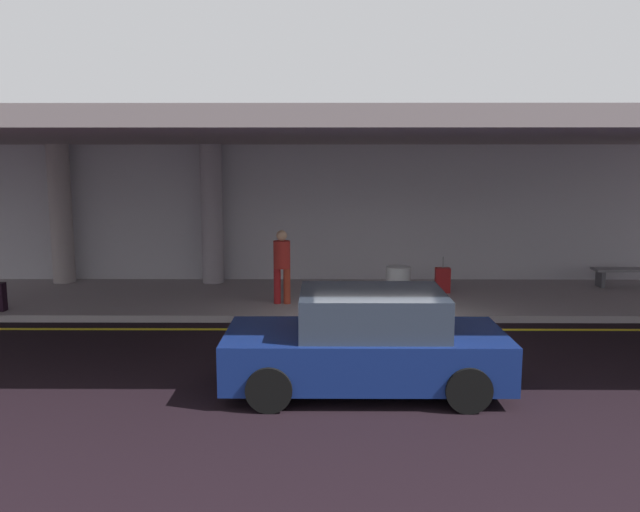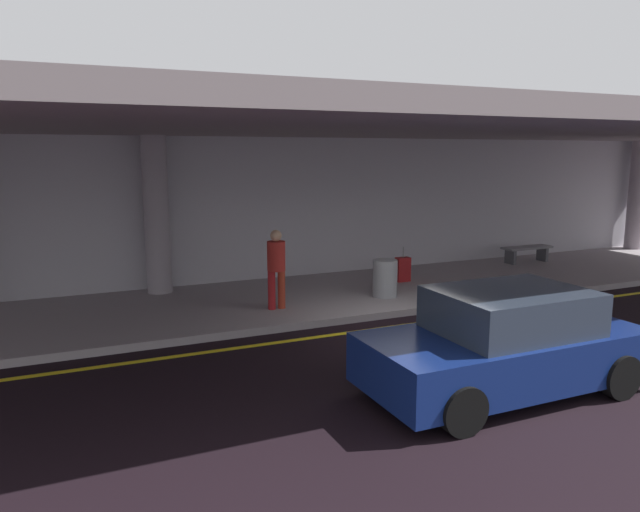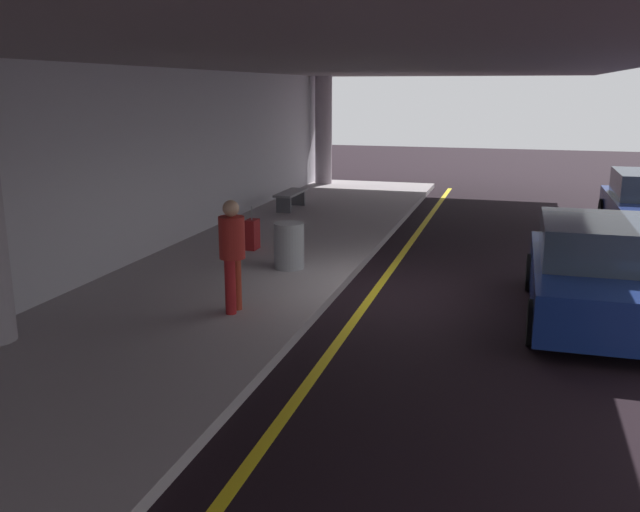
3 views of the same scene
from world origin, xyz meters
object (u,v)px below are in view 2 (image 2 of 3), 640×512
Objects in this scene: suitcase_upright_primary at (403,269)px; trash_bin_steel at (385,278)px; car_navy_no2 at (505,344)px; support_column_left_mid at (157,215)px; bench_metal at (527,251)px; support_column_center at (637,195)px; traveler_with_luggage at (276,264)px.

suitcase_upright_primary is 1.74m from trash_bin_steel.
trash_bin_steel is at bearing -148.61° from suitcase_upright_primary.
car_navy_no2 reaches higher than suitcase_upright_primary.
support_column_left_mid is 2.28× the size of bench_metal.
trash_bin_steel is at bearing -167.31° from support_column_center.
trash_bin_steel is (4.64, -2.56, -1.40)m from support_column_left_mid.
traveler_with_luggage is 1.05× the size of bench_metal.
bench_metal is (10.71, -0.57, -1.47)m from support_column_left_mid.
support_column_left_mid is 1.00× the size of support_column_center.
support_column_left_mid is 6.22m from suitcase_upright_primary.
support_column_center reaches higher than suitcase_upright_primary.
support_column_center is 10.32m from suitcase_upright_primary.
suitcase_upright_primary is 0.56× the size of bench_metal.
car_navy_no2 is (3.58, -7.73, -1.26)m from support_column_left_mid.
support_column_left_mid is 2.17× the size of traveler_with_luggage.
bench_metal is (-5.29, -0.57, -1.47)m from support_column_center.
suitcase_upright_primary is (2.29, 6.40, -0.25)m from car_navy_no2.
support_column_left_mid is 8.62m from car_navy_no2.
suitcase_upright_primary is at bearing 44.62° from trash_bin_steel.
support_column_left_mid is at bearing 176.96° from bench_metal.
support_column_left_mid reaches higher than car_navy_no2.
support_column_left_mid is 4.06× the size of suitcase_upright_primary.
traveler_with_luggage is at bearing -52.12° from support_column_left_mid.
support_column_left_mid is 4.29× the size of trash_bin_steel.
car_navy_no2 is at bearing -65.13° from support_column_left_mid.
traveler_with_luggage is at bearing -175.52° from suitcase_upright_primary.
support_column_left_mid is at bearing -68.14° from car_navy_no2.
traveler_with_luggage is (2.00, -2.57, -0.86)m from support_column_left_mid.
bench_metal is at bearing -4.22° from suitcase_upright_primary.
bench_metal is at bearing -3.04° from support_column_left_mid.
support_column_center reaches higher than car_navy_no2.
bench_metal is at bearing -52.89° from traveler_with_luggage.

